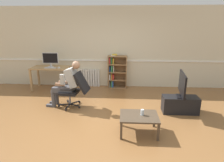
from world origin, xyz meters
TOP-DOWN VIEW (x-y plane):
  - ground_plane at (0.00, 0.00)m, footprint 18.00×18.00m
  - back_wall at (0.00, 2.65)m, footprint 12.00×0.13m
  - computer_desk at (-1.97, 2.15)m, footprint 1.25×0.64m
  - imac_monitor at (-1.98, 2.23)m, footprint 0.54×0.14m
  - keyboard at (-1.93, 2.01)m, footprint 0.36×0.12m
  - computer_mouse at (-1.65, 2.03)m, footprint 0.06×0.10m
  - bookshelf at (0.19, 2.44)m, footprint 0.64×0.29m
  - radiator at (-0.78, 2.54)m, footprint 0.75×0.08m
  - office_chair at (-0.80, 0.73)m, footprint 0.86×0.62m
  - person_seated at (-1.01, 0.75)m, footprint 0.96×0.41m
  - tv_stand at (1.86, 0.57)m, footprint 0.86×0.37m
  - tv_screen at (1.86, 0.57)m, footprint 0.24×0.86m
  - coffee_table at (0.77, -0.44)m, footprint 0.75×0.58m
  - drinking_glass at (0.83, -0.42)m, footprint 0.07×0.07m

SIDE VIEW (x-z plane):
  - ground_plane at x=0.00m, z-range 0.00..0.00m
  - tv_stand at x=1.86m, z-range 0.00..0.41m
  - radiator at x=-0.78m, z-range 0.00..0.61m
  - coffee_table at x=0.77m, z-range 0.14..0.53m
  - drinking_glass at x=0.83m, z-range 0.38..0.50m
  - office_chair at x=-0.80m, z-range 0.04..1.00m
  - bookshelf at x=0.19m, z-range -0.02..1.14m
  - computer_desk at x=-1.97m, z-range 0.27..1.03m
  - person_seated at x=-1.01m, z-range 0.04..1.27m
  - tv_screen at x=1.86m, z-range 0.43..1.03m
  - keyboard at x=-1.93m, z-range 0.76..0.78m
  - computer_mouse at x=-1.65m, z-range 0.76..0.79m
  - imac_monitor at x=-1.98m, z-range 0.79..1.26m
  - back_wall at x=0.00m, z-range 0.00..2.70m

